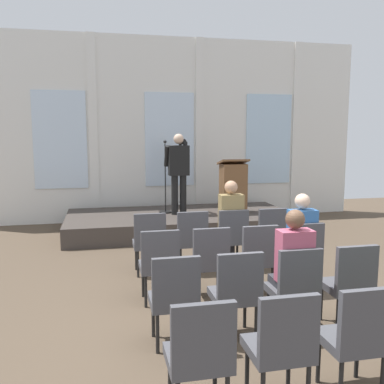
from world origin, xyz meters
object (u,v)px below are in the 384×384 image
at_px(chair_r1_c2, 257,255).
at_px(chair_r1_c3, 302,252).
at_px(chair_r2_c0, 174,295).
at_px(chair_r0_c1, 191,237).
at_px(chair_r1_c0, 159,261).
at_px(chair_r2_c3, 350,280).
at_px(audience_r1_c3, 300,236).
at_px(chair_r2_c1, 236,290).
at_px(chair_r3_c2, 357,334).
at_px(audience_r0_c2, 230,220).
at_px(speaker, 179,168).
at_px(chair_r0_c0, 149,239).
at_px(chair_r3_c1, 282,342).
at_px(chair_r2_c2, 295,285).
at_px(chair_r3_c0, 200,351).
at_px(chair_r0_c3, 270,233).
at_px(mic_stand, 165,197).
at_px(audience_r2_c2, 292,264).
at_px(chair_r0_c2, 231,235).
at_px(lectern, 233,187).
at_px(chair_r1_c1, 209,258).

xyz_separation_m(chair_r1_c2, chair_r1_c3, (0.63, 0.00, 0.00)).
bearing_deg(chair_r2_c0, chair_r0_c1, 73.96).
height_order(chair_r1_c0, chair_r2_c3, same).
xyz_separation_m(audience_r1_c3, chair_r2_c3, (0.00, -1.18, -0.19)).
relative_size(chair_r2_c1, chair_r3_c2, 1.00).
distance_m(audience_r1_c3, chair_r2_c3, 1.19).
height_order(audience_r0_c2, chair_r1_c2, audience_r0_c2).
xyz_separation_m(speaker, chair_r0_c1, (-0.28, -2.61, -0.83)).
distance_m(chair_r0_c0, chair_r3_c1, 3.34).
bearing_deg(chair_r1_c0, chair_r2_c0, -90.00).
relative_size(chair_r1_c2, chair_r2_c0, 1.00).
bearing_deg(chair_r2_c0, audience_r1_c3, 31.94).
height_order(chair_r0_c1, chair_r1_c0, same).
bearing_deg(audience_r1_c3, chair_r2_c2, -118.13).
xyz_separation_m(chair_r1_c3, chair_r3_c2, (-0.63, -2.19, 0.00)).
distance_m(chair_r2_c1, chair_r2_c2, 0.63).
bearing_deg(chair_r3_c0, chair_r0_c3, 60.11).
height_order(mic_stand, chair_r1_c0, mic_stand).
relative_size(chair_r2_c2, chair_r2_c3, 1.00).
bearing_deg(mic_stand, chair_r1_c3, -72.61).
bearing_deg(mic_stand, audience_r0_c2, -77.72).
relative_size(chair_r0_c1, audience_r1_c3, 0.72).
height_order(chair_r0_c1, chair_r2_c2, same).
distance_m(chair_r1_c2, chair_r2_c2, 1.09).
bearing_deg(audience_r0_c2, chair_r3_c2, -90.00).
xyz_separation_m(audience_r0_c2, audience_r2_c2, (0.00, -2.19, -0.03)).
bearing_deg(chair_r0_c2, chair_r2_c0, -119.89).
xyz_separation_m(chair_r0_c0, chair_r2_c0, (0.00, -2.19, 0.00)).
xyz_separation_m(speaker, chair_r1_c3, (0.98, -3.70, -0.83)).
relative_size(chair_r0_c1, chair_r1_c2, 1.00).
relative_size(lectern, chair_r1_c3, 1.23).
bearing_deg(chair_r0_c1, chair_r3_c0, -100.85).
bearing_deg(chair_r0_c0, chair_r1_c2, -41.02).
relative_size(speaker, chair_r0_c3, 1.79).
bearing_deg(chair_r0_c3, chair_r1_c2, -119.89).
height_order(chair_r1_c0, chair_r3_c0, same).
relative_size(chair_r2_c2, chair_r3_c0, 1.00).
height_order(chair_r1_c0, chair_r2_c0, same).
bearing_deg(chair_r2_c1, chair_r1_c0, 119.89).
xyz_separation_m(speaker, chair_r1_c2, (0.35, -3.70, -0.83)).
relative_size(audience_r0_c2, chair_r2_c3, 1.46).
bearing_deg(chair_r1_c1, chair_r0_c3, 41.02).
height_order(mic_stand, chair_r0_c3, mic_stand).
xyz_separation_m(chair_r0_c3, audience_r2_c2, (-0.63, -2.11, 0.20)).
distance_m(chair_r1_c1, chair_r1_c2, 0.63).
bearing_deg(audience_r1_c3, chair_r1_c3, -90.00).
distance_m(chair_r0_c0, chair_r0_c3, 1.89).
bearing_deg(chair_r0_c1, chair_r1_c3, -41.02).
distance_m(chair_r2_c1, chair_r3_c2, 1.26).
bearing_deg(lectern, chair_r3_c0, -109.68).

